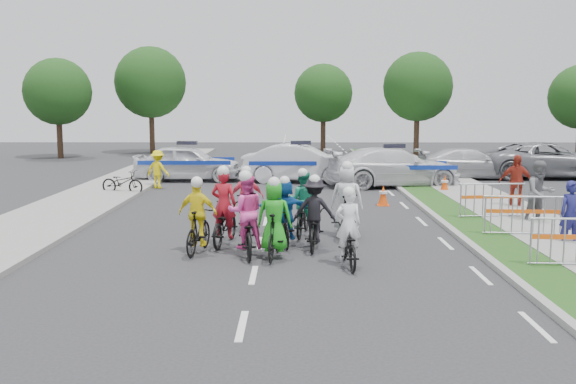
{
  "coord_description": "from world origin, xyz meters",
  "views": [
    {
      "loc": [
        0.79,
        -12.64,
        3.46
      ],
      "look_at": [
        0.67,
        4.4,
        1.1
      ],
      "focal_mm": 40.0,
      "sensor_mm": 36.0,
      "label": 1
    }
  ],
  "objects_px": {
    "rider_1": "(274,227)",
    "marshal_hiviz": "(158,169)",
    "tree_0": "(58,92)",
    "tree_1": "(418,87)",
    "rider_3": "(198,224)",
    "police_car_0": "(188,163)",
    "barrier_2": "(492,202)",
    "spectator_2": "(516,182)",
    "tree_4": "(323,93)",
    "spectator_1": "(540,193)",
    "civilian_suv": "(548,160)",
    "tree_3": "(151,83)",
    "rider_7": "(346,208)",
    "civilian_sedan": "(469,164)",
    "rider_5": "(285,216)",
    "cone_1": "(445,184)",
    "rider_8": "(302,210)",
    "rider_9": "(247,207)",
    "police_car_2": "(394,167)",
    "cone_0": "(383,196)",
    "spectator_0": "(572,214)",
    "rider_2": "(246,224)",
    "rider_0": "(348,240)",
    "police_car_1": "(301,163)",
    "barrier_1": "(523,217)",
    "rider_6": "(224,219)",
    "parked_bike": "(122,182)",
    "rider_4": "(314,220)"
  },
  "relations": [
    {
      "from": "police_car_1",
      "to": "barrier_1",
      "type": "relative_size",
      "value": 2.54
    },
    {
      "from": "tree_0",
      "to": "tree_3",
      "type": "height_order",
      "value": "tree_3"
    },
    {
      "from": "rider_6",
      "to": "tree_4",
      "type": "distance_m",
      "value": 31.59
    },
    {
      "from": "rider_0",
      "to": "police_car_1",
      "type": "height_order",
      "value": "rider_0"
    },
    {
      "from": "rider_7",
      "to": "spectator_2",
      "type": "bearing_deg",
      "value": -132.03
    },
    {
      "from": "marshal_hiviz",
      "to": "parked_bike",
      "type": "distance_m",
      "value": 2.0
    },
    {
      "from": "rider_5",
      "to": "spectator_1",
      "type": "xyz_separation_m",
      "value": [
        7.26,
        2.8,
        0.19
      ]
    },
    {
      "from": "cone_1",
      "to": "rider_2",
      "type": "bearing_deg",
      "value": -123.75
    },
    {
      "from": "civilian_sedan",
      "to": "barrier_2",
      "type": "xyz_separation_m",
      "value": [
        -2.27,
        -10.74,
        -0.14
      ]
    },
    {
      "from": "police_car_0",
      "to": "tree_1",
      "type": "bearing_deg",
      "value": -43.53
    },
    {
      "from": "rider_2",
      "to": "civilian_suv",
      "type": "distance_m",
      "value": 20.22
    },
    {
      "from": "marshal_hiviz",
      "to": "cone_0",
      "type": "xyz_separation_m",
      "value": [
        8.61,
        -4.42,
        -0.44
      ]
    },
    {
      "from": "rider_3",
      "to": "tree_4",
      "type": "distance_m",
      "value": 32.56
    },
    {
      "from": "civilian_sedan",
      "to": "marshal_hiviz",
      "type": "xyz_separation_m",
      "value": [
        -13.7,
        -3.49,
        0.08
      ]
    },
    {
      "from": "rider_0",
      "to": "cone_1",
      "type": "bearing_deg",
      "value": -117.24
    },
    {
      "from": "cone_0",
      "to": "tree_3",
      "type": "relative_size",
      "value": 0.1
    },
    {
      "from": "barrier_2",
      "to": "rider_1",
      "type": "bearing_deg",
      "value": -143.19
    },
    {
      "from": "spectator_1",
      "to": "barrier_2",
      "type": "bearing_deg",
      "value": 137.24
    },
    {
      "from": "spectator_2",
      "to": "tree_0",
      "type": "relative_size",
      "value": 0.29
    },
    {
      "from": "rider_3",
      "to": "police_car_0",
      "type": "relative_size",
      "value": 0.38
    },
    {
      "from": "police_car_1",
      "to": "rider_6",
      "type": "bearing_deg",
      "value": 178.11
    },
    {
      "from": "rider_5",
      "to": "police_car_0",
      "type": "relative_size",
      "value": 0.36
    },
    {
      "from": "rider_4",
      "to": "rider_6",
      "type": "height_order",
      "value": "rider_6"
    },
    {
      "from": "police_car_0",
      "to": "police_car_2",
      "type": "height_order",
      "value": "police_car_2"
    },
    {
      "from": "rider_3",
      "to": "barrier_1",
      "type": "xyz_separation_m",
      "value": [
        8.09,
        1.66,
        -0.14
      ]
    },
    {
      "from": "civilian_suv",
      "to": "tree_3",
      "type": "bearing_deg",
      "value": 57.18
    },
    {
      "from": "spectator_1",
      "to": "spectator_0",
      "type": "bearing_deg",
      "value": -108.79
    },
    {
      "from": "rider_1",
      "to": "marshal_hiviz",
      "type": "relative_size",
      "value": 1.19
    },
    {
      "from": "rider_4",
      "to": "civilian_sedan",
      "type": "height_order",
      "value": "rider_4"
    },
    {
      "from": "spectator_1",
      "to": "marshal_hiviz",
      "type": "relative_size",
      "value": 1.18
    },
    {
      "from": "rider_3",
      "to": "rider_5",
      "type": "height_order",
      "value": "rider_3"
    },
    {
      "from": "police_car_1",
      "to": "spectator_1",
      "type": "relative_size",
      "value": 2.74
    },
    {
      "from": "police_car_2",
      "to": "tree_0",
      "type": "bearing_deg",
      "value": 44.74
    },
    {
      "from": "rider_2",
      "to": "police_car_2",
      "type": "bearing_deg",
      "value": -121.71
    },
    {
      "from": "rider_9",
      "to": "cone_1",
      "type": "relative_size",
      "value": 2.6
    },
    {
      "from": "cone_1",
      "to": "police_car_0",
      "type": "bearing_deg",
      "value": 159.81
    },
    {
      "from": "rider_7",
      "to": "police_car_1",
      "type": "bearing_deg",
      "value": -73.54
    },
    {
      "from": "cone_1",
      "to": "rider_3",
      "type": "bearing_deg",
      "value": -128.39
    },
    {
      "from": "spectator_0",
      "to": "tree_4",
      "type": "relative_size",
      "value": 0.26
    },
    {
      "from": "tree_4",
      "to": "police_car_0",
      "type": "bearing_deg",
      "value": -111.19
    },
    {
      "from": "rider_8",
      "to": "barrier_2",
      "type": "relative_size",
      "value": 0.92
    },
    {
      "from": "rider_8",
      "to": "police_car_0",
      "type": "xyz_separation_m",
      "value": [
        -5.0,
        12.1,
        0.15
      ]
    },
    {
      "from": "parked_bike",
      "to": "rider_6",
      "type": "bearing_deg",
      "value": -135.77
    },
    {
      "from": "rider_9",
      "to": "police_car_2",
      "type": "height_order",
      "value": "rider_9"
    },
    {
      "from": "rider_2",
      "to": "tree_0",
      "type": "distance_m",
      "value": 29.86
    },
    {
      "from": "rider_6",
      "to": "barrier_1",
      "type": "relative_size",
      "value": 1.01
    },
    {
      "from": "rider_2",
      "to": "rider_3",
      "type": "bearing_deg",
      "value": -19.17
    },
    {
      "from": "civilian_sedan",
      "to": "marshal_hiviz",
      "type": "relative_size",
      "value": 3.09
    },
    {
      "from": "tree_0",
      "to": "tree_1",
      "type": "relative_size",
      "value": 0.92
    },
    {
      "from": "rider_7",
      "to": "rider_5",
      "type": "bearing_deg",
      "value": 45.53
    }
  ]
}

